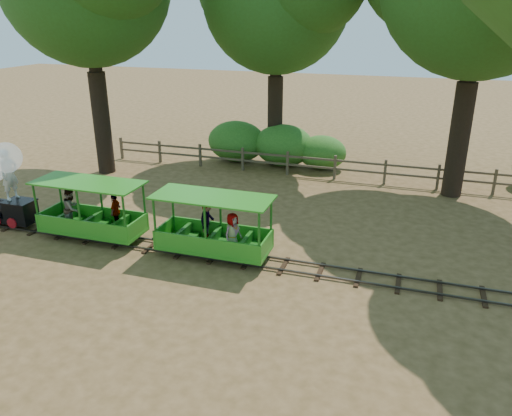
% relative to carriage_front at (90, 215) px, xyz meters
% --- Properties ---
extents(ground, '(90.00, 90.00, 0.00)m').
position_rel_carriage_front_xyz_m(ground, '(4.99, 0.01, -0.76)').
color(ground, '#9A6D42').
rests_on(ground, ground).
extents(track, '(22.00, 1.00, 0.10)m').
position_rel_carriage_front_xyz_m(track, '(4.99, 0.01, -0.69)').
color(track, '#3F3D3A').
rests_on(track, ground).
extents(carriage_front, '(3.28, 1.34, 1.70)m').
position_rel_carriage_front_xyz_m(carriage_front, '(0.00, 0.00, 0.00)').
color(carriage_front, '#2E9420').
rests_on(carriage_front, track).
extents(carriage_rear, '(3.28, 1.39, 1.70)m').
position_rel_carriage_front_xyz_m(carriage_rear, '(3.98, 0.07, 0.02)').
color(carriage_rear, '#2E9420').
rests_on(carriage_rear, track).
extents(fence, '(18.10, 0.10, 1.00)m').
position_rel_carriage_front_xyz_m(fence, '(4.99, 8.01, -0.18)').
color(fence, brown).
rests_on(fence, ground).
extents(shrub_west, '(2.67, 2.06, 1.85)m').
position_rel_carriage_front_xyz_m(shrub_west, '(1.25, 9.31, 0.17)').
color(shrub_west, '#2D6B1E').
rests_on(shrub_west, ground).
extents(shrub_mid_w, '(2.65, 2.04, 1.83)m').
position_rel_carriage_front_xyz_m(shrub_mid_w, '(3.46, 9.31, 0.16)').
color(shrub_mid_w, '#2D6B1E').
rests_on(shrub_mid_w, ground).
extents(shrub_mid_e, '(2.12, 1.63, 1.47)m').
position_rel_carriage_front_xyz_m(shrub_mid_e, '(5.19, 9.31, -0.02)').
color(shrub_mid_e, '#2D6B1E').
rests_on(shrub_mid_e, ground).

